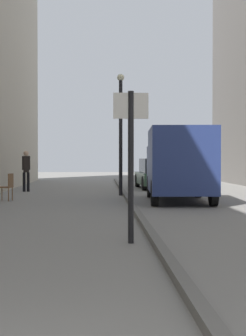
{
  "coord_description": "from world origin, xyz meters",
  "views": [
    {
      "loc": [
        0.67,
        -1.82,
        1.45
      ],
      "look_at": [
        1.14,
        9.14,
        1.24
      ],
      "focal_mm": 53.64,
      "sensor_mm": 36.0,
      "label": 1
    }
  ],
  "objects_px": {
    "cafe_chair_near_window": "(8,185)",
    "lamp_post": "(121,126)",
    "pedestrian_mid_block": "(26,168)",
    "parked_car": "(157,174)",
    "delivery_van": "(179,163)",
    "street_sign_post": "(131,153)"
  },
  "relations": [
    {
      "from": "street_sign_post",
      "to": "parked_car",
      "type": "bearing_deg",
      "value": -99.02
    },
    {
      "from": "street_sign_post",
      "to": "lamp_post",
      "type": "relative_size",
      "value": 0.55
    },
    {
      "from": "pedestrian_mid_block",
      "to": "lamp_post",
      "type": "xyz_separation_m",
      "value": [
        4.05,
        -2.46,
        1.69
      ]
    },
    {
      "from": "pedestrian_mid_block",
      "to": "parked_car",
      "type": "height_order",
      "value": "pedestrian_mid_block"
    },
    {
      "from": "lamp_post",
      "to": "street_sign_post",
      "type": "bearing_deg",
      "value": -91.29
    },
    {
      "from": "pedestrian_mid_block",
      "to": "delivery_van",
      "type": "distance_m",
      "value": 7.93
    },
    {
      "from": "pedestrian_mid_block",
      "to": "street_sign_post",
      "type": "relative_size",
      "value": 0.69
    },
    {
      "from": "cafe_chair_near_window",
      "to": "lamp_post",
      "type": "bearing_deg",
      "value": -49.33
    },
    {
      "from": "parked_car",
      "to": "delivery_van",
      "type": "bearing_deg",
      "value": -92.98
    },
    {
      "from": "cafe_chair_near_window",
      "to": "pedestrian_mid_block",
      "type": "bearing_deg",
      "value": 10.81
    },
    {
      "from": "parked_car",
      "to": "cafe_chair_near_window",
      "type": "height_order",
      "value": "parked_car"
    },
    {
      "from": "delivery_van",
      "to": "street_sign_post",
      "type": "relative_size",
      "value": 1.95
    },
    {
      "from": "delivery_van",
      "to": "lamp_post",
      "type": "distance_m",
      "value": 3.66
    },
    {
      "from": "pedestrian_mid_block",
      "to": "lamp_post",
      "type": "bearing_deg",
      "value": -45.83
    },
    {
      "from": "pedestrian_mid_block",
      "to": "delivery_van",
      "type": "height_order",
      "value": "delivery_van"
    },
    {
      "from": "lamp_post",
      "to": "cafe_chair_near_window",
      "type": "distance_m",
      "value": 5.1
    },
    {
      "from": "street_sign_post",
      "to": "delivery_van",
      "type": "bearing_deg",
      "value": -105.26
    },
    {
      "from": "parked_car",
      "to": "street_sign_post",
      "type": "distance_m",
      "value": 15.78
    },
    {
      "from": "delivery_van",
      "to": "parked_car",
      "type": "relative_size",
      "value": 1.19
    },
    {
      "from": "parked_car",
      "to": "street_sign_post",
      "type": "bearing_deg",
      "value": -100.24
    },
    {
      "from": "lamp_post",
      "to": "cafe_chair_near_window",
      "type": "xyz_separation_m",
      "value": [
        -3.96,
        -2.38,
        -2.18
      ]
    },
    {
      "from": "pedestrian_mid_block",
      "to": "cafe_chair_near_window",
      "type": "xyz_separation_m",
      "value": [
        0.09,
        -4.84,
        -0.49
      ]
    }
  ]
}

